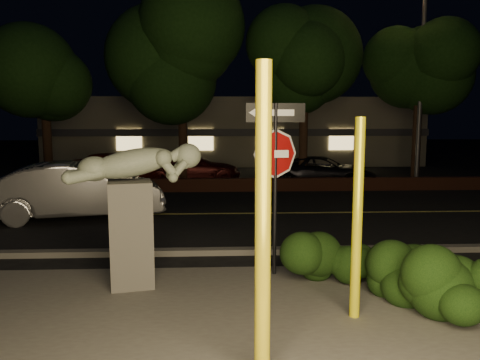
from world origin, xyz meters
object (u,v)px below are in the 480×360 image
(yellow_pole_right, at_px, (357,220))
(parked_car_darkred, at_px, (189,168))
(sculpture, at_px, (133,200))
(silver_sedan, at_px, (76,191))
(yellow_pole_left, at_px, (263,226))
(signpost, at_px, (275,154))
(streetlight, at_px, (418,59))
(parked_car_red, at_px, (116,167))
(parked_car_dark, at_px, (324,171))

(yellow_pole_right, height_order, parked_car_darkred, yellow_pole_right)
(sculpture, bearing_deg, silver_sedan, 103.25)
(yellow_pole_right, bearing_deg, sculpture, 156.64)
(yellow_pole_left, distance_m, parked_car_darkred, 15.84)
(yellow_pole_right, distance_m, signpost, 2.20)
(silver_sedan, bearing_deg, streetlight, -75.81)
(parked_car_red, bearing_deg, silver_sedan, -147.60)
(signpost, height_order, parked_car_red, signpost)
(parked_car_red, height_order, parked_car_dark, parked_car_red)
(signpost, xyz_separation_m, silver_sedan, (-4.94, 4.99, -1.38))
(streetlight, bearing_deg, parked_car_darkred, 163.20)
(signpost, bearing_deg, parked_car_darkred, 95.91)
(signpost, relative_size, parked_car_darkred, 0.68)
(silver_sedan, relative_size, parked_car_red, 1.17)
(yellow_pole_right, relative_size, parked_car_dark, 0.65)
(streetlight, bearing_deg, silver_sedan, -163.10)
(parked_car_dark, bearing_deg, parked_car_darkred, 95.66)
(parked_car_darkred, bearing_deg, parked_car_red, 89.36)
(signpost, relative_size, silver_sedan, 0.64)
(sculpture, bearing_deg, parked_car_dark, 51.53)
(yellow_pole_left, height_order, parked_car_red, yellow_pole_left)
(yellow_pole_right, height_order, sculpture, yellow_pole_right)
(silver_sedan, xyz_separation_m, parked_car_dark, (8.36, 6.24, -0.19))
(signpost, distance_m, streetlight, 13.81)
(yellow_pole_left, height_order, sculpture, yellow_pole_left)
(sculpture, bearing_deg, yellow_pole_left, -69.28)
(yellow_pole_left, distance_m, signpost, 3.41)
(sculpture, relative_size, parked_car_dark, 0.55)
(sculpture, bearing_deg, parked_car_darkred, 77.42)
(parked_car_darkred, height_order, parked_car_dark, parked_car_darkred)
(signpost, height_order, sculpture, signpost)
(yellow_pole_left, xyz_separation_m, streetlight, (7.80, 14.67, 3.54))
(streetlight, distance_m, parked_car_dark, 6.01)
(yellow_pole_right, distance_m, parked_car_darkred, 14.60)
(streetlight, bearing_deg, yellow_pole_right, -126.30)
(parked_car_red, xyz_separation_m, parked_car_dark, (8.82, -0.91, -0.10))
(streetlight, bearing_deg, yellow_pole_left, -128.57)
(parked_car_dark, bearing_deg, signpost, -179.80)
(parked_car_red, relative_size, parked_car_darkred, 0.91)
(yellow_pole_right, bearing_deg, parked_car_red, 114.26)
(signpost, xyz_separation_m, sculpture, (-2.39, -0.43, -0.70))
(yellow_pole_left, height_order, silver_sedan, yellow_pole_left)
(yellow_pole_left, bearing_deg, signpost, 80.91)
(silver_sedan, bearing_deg, parked_car_dark, -66.56)
(yellow_pole_right, xyz_separation_m, parked_car_dark, (2.51, 13.08, -0.80))
(yellow_pole_right, height_order, silver_sedan, yellow_pole_right)
(parked_car_red, bearing_deg, yellow_pole_right, -126.98)
(streetlight, xyz_separation_m, silver_sedan, (-12.21, -6.35, -4.43))
(streetlight, bearing_deg, parked_car_red, 165.82)
(sculpture, xyz_separation_m, parked_car_darkred, (0.14, 12.81, -0.81))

